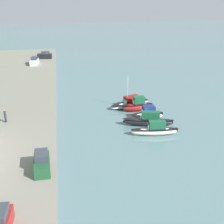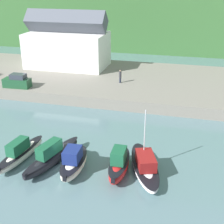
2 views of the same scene
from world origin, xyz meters
name	(u,v)px [view 2 (image 2 of 2)]	position (x,y,z in m)	size (l,w,h in m)	color
ground_plane	(64,162)	(0.00, 0.00, 0.00)	(320.00, 320.00, 0.00)	slate
quay_promenade	(120,81)	(0.00, 25.67, 0.82)	(126.07, 22.37, 1.64)	gray
harbor_clubhouse	(67,46)	(-11.34, 29.86, 5.59)	(15.17, 8.53, 10.61)	white
moored_boat_0	(21,153)	(-4.46, -0.72, 0.85)	(2.38, 7.66, 2.37)	white
moored_boat_1	(52,156)	(-0.96, -0.63, 0.93)	(3.56, 8.68, 2.57)	black
moored_boat_2	(74,162)	(1.54, -1.13, 0.93)	(2.38, 5.99, 2.55)	white
moored_boat_3	(119,164)	(5.96, -0.52, 1.03)	(1.87, 5.82, 2.78)	red
moored_boat_4	(145,165)	(8.31, 0.34, 0.74)	(4.93, 8.64, 6.32)	white
parked_car_0	(17,82)	(-14.34, 16.09, 2.56)	(4.28, 1.99, 2.16)	#1E4C2D
person_on_quay	(120,76)	(0.75, 22.31, 2.74)	(0.40, 0.40, 2.14)	#232838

